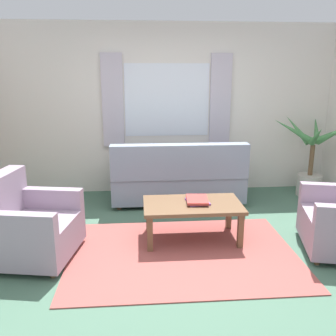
{
  "coord_description": "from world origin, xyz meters",
  "views": [
    {
      "loc": [
        -0.43,
        -3.45,
        1.86
      ],
      "look_at": [
        -0.1,
        0.7,
        0.76
      ],
      "focal_mm": 38.64,
      "sensor_mm": 36.0,
      "label": 1
    }
  ],
  "objects_px": {
    "coffee_table": "(192,208)",
    "potted_plant": "(311,162)",
    "book_stack_on_table": "(197,200)",
    "armchair_left": "(27,226)",
    "couch": "(178,178)"
  },
  "relations": [
    {
      "from": "coffee_table",
      "to": "potted_plant",
      "type": "xyz_separation_m",
      "value": [
        2.03,
        1.4,
        0.14
      ]
    },
    {
      "from": "book_stack_on_table",
      "to": "potted_plant",
      "type": "bearing_deg",
      "value": 34.82
    },
    {
      "from": "coffee_table",
      "to": "armchair_left",
      "type": "bearing_deg",
      "value": -170.44
    },
    {
      "from": "armchair_left",
      "to": "book_stack_on_table",
      "type": "bearing_deg",
      "value": -69.9
    },
    {
      "from": "potted_plant",
      "to": "armchair_left",
      "type": "bearing_deg",
      "value": -155.8
    },
    {
      "from": "coffee_table",
      "to": "book_stack_on_table",
      "type": "distance_m",
      "value": 0.1
    },
    {
      "from": "couch",
      "to": "book_stack_on_table",
      "type": "relative_size",
      "value": 5.56
    },
    {
      "from": "armchair_left",
      "to": "book_stack_on_table",
      "type": "relative_size",
      "value": 2.83
    },
    {
      "from": "armchair_left",
      "to": "coffee_table",
      "type": "height_order",
      "value": "armchair_left"
    },
    {
      "from": "coffee_table",
      "to": "book_stack_on_table",
      "type": "bearing_deg",
      "value": 25.87
    },
    {
      "from": "armchair_left",
      "to": "book_stack_on_table",
      "type": "distance_m",
      "value": 1.83
    },
    {
      "from": "couch",
      "to": "potted_plant",
      "type": "distance_m",
      "value": 2.08
    },
    {
      "from": "couch",
      "to": "armchair_left",
      "type": "relative_size",
      "value": 1.96
    },
    {
      "from": "couch",
      "to": "book_stack_on_table",
      "type": "xyz_separation_m",
      "value": [
        0.09,
        -1.22,
        0.1
      ]
    },
    {
      "from": "couch",
      "to": "coffee_table",
      "type": "relative_size",
      "value": 1.73
    }
  ]
}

